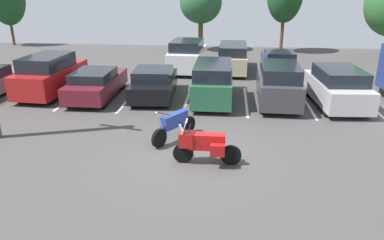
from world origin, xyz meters
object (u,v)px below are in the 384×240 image
car_silver (337,87)px  motorcycle_second (174,124)px  car_black (154,83)px  car_far_navy (279,62)px  car_green (213,82)px  car_charcoal (278,84)px  car_far_white (187,56)px  car_maroon (96,84)px  car_red (50,75)px  car_far_champagne (233,57)px  motorcycle_touring (204,144)px

car_silver → motorcycle_second: bearing=-145.4°
car_black → car_far_navy: 8.98m
car_green → car_silver: car_green is taller
car_green → car_charcoal: (3.02, -0.08, 0.01)m
car_far_white → car_far_navy: bearing=2.4°
car_maroon → car_far_navy: size_ratio=1.06×
car_maroon → car_charcoal: (8.72, -0.05, 0.24)m
car_red → car_charcoal: car_red is taller
car_far_navy → car_black: bearing=-138.1°
car_black → car_far_champagne: (3.84, 6.07, 0.18)m
car_charcoal → car_silver: 2.65m
motorcycle_second → car_black: bearing=108.8°
car_black → car_red: bearing=179.1°
car_charcoal → car_far_champagne: 6.79m
car_red → motorcycle_touring: bearing=-40.2°
car_maroon → car_silver: bearing=-0.5°
motorcycle_touring → car_red: 10.80m
car_green → car_red: bearing=177.3°
car_far_champagne → motorcycle_touring: bearing=-93.9°
car_maroon → car_green: car_green is taller
car_charcoal → car_far_navy: size_ratio=1.04×
car_maroon → car_charcoal: 8.73m
motorcycle_second → car_silver: (6.82, 4.70, 0.28)m
car_charcoal → motorcycle_second: bearing=-131.3°
motorcycle_touring → motorcycle_second: 2.12m
car_green → car_charcoal: car_charcoal is taller
car_red → car_green: size_ratio=1.02×
car_red → car_silver: bearing=-2.1°
car_silver → car_far_champagne: bearing=126.0°
car_red → car_far_champagne: size_ratio=0.97×
car_green → car_maroon: bearing=-179.6°
car_black → car_green: car_green is taller
motorcycle_second → car_black: (-1.75, 5.14, 0.11)m
car_charcoal → car_far_white: (-4.93, 6.15, 0.03)m
motorcycle_second → car_maroon: (-4.55, 4.80, 0.11)m
car_green → car_charcoal: bearing=-1.6°
motorcycle_second → car_black: size_ratio=0.46×
car_far_white → car_far_champagne: (2.85, 0.32, -0.08)m
car_red → car_charcoal: (11.22, -0.47, -0.03)m
motorcycle_second → car_green: bearing=76.6°
car_black → car_far_white: bearing=80.2°
car_red → car_far_champagne: (9.13, 5.99, -0.09)m
car_green → car_far_white: bearing=107.5°
motorcycle_touring → car_green: car_green is taller
motorcycle_touring → car_silver: car_silver is taller
motorcycle_second → car_charcoal: size_ratio=0.44×
motorcycle_second → car_black: car_black is taller
motorcycle_second → car_maroon: car_maroon is taller
car_far_white → car_red: bearing=-137.9°
car_maroon → car_silver: size_ratio=1.02×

